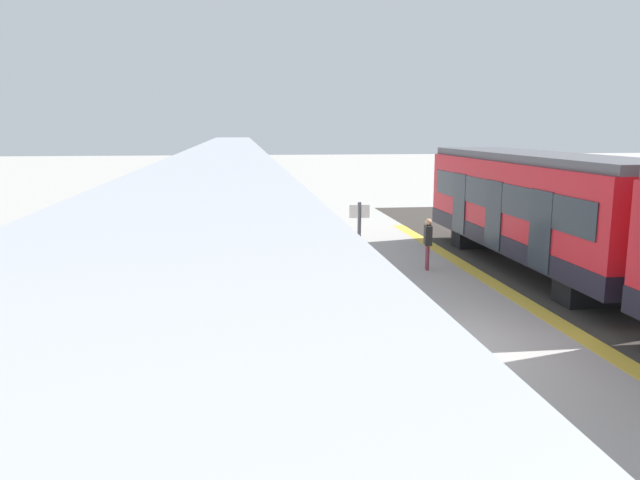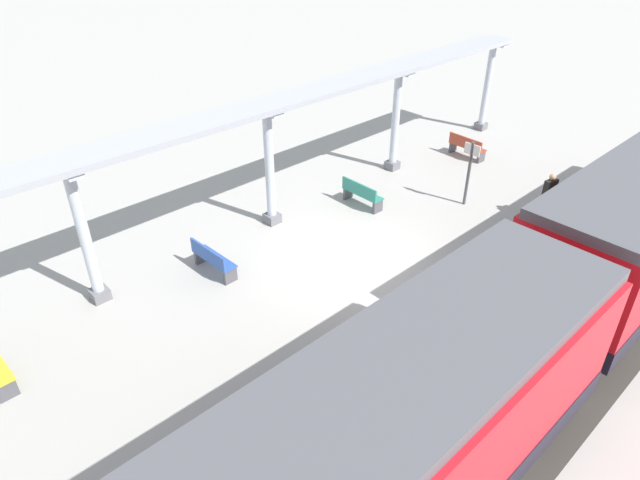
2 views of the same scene
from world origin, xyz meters
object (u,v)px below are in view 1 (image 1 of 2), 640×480
object	(u,v)px
canopy_pillar_third	(229,258)
platform_info_sign	(359,234)
train_near_carriage	(536,209)
canopy_pillar_second	(232,214)
canopy_pillar_nearest	(234,192)
canopy_pillar_fourth	(220,386)
bench_near_end	(274,245)
passenger_waiting_near_edge	(428,238)
bench_mid_platform	(284,292)
bench_extra_slot	(302,397)

from	to	relation	value
canopy_pillar_third	platform_info_sign	bearing A→B (deg)	-122.48
train_near_carriage	platform_info_sign	distance (m)	5.51
canopy_pillar_third	canopy_pillar_second	bearing A→B (deg)	-90.00
canopy_pillar_nearest	platform_info_sign	distance (m)	7.24
canopy_pillar_nearest	canopy_pillar_fourth	world-z (taller)	same
bench_near_end	platform_info_sign	size ratio (longest dim) A/B	0.69
passenger_waiting_near_edge	canopy_pillar_fourth	bearing A→B (deg)	64.66
train_near_carriage	canopy_pillar_fourth	distance (m)	14.77
train_near_carriage	canopy_pillar_fourth	xyz separation A→B (m)	(8.91, 11.78, 0.05)
bench_mid_platform	bench_near_end	bearing A→B (deg)	-90.94
canopy_pillar_second	bench_near_end	world-z (taller)	canopy_pillar_second
passenger_waiting_near_edge	canopy_pillar_nearest	bearing A→B (deg)	-42.68
bench_near_end	passenger_waiting_near_edge	distance (m)	5.04
canopy_pillar_second	bench_mid_platform	distance (m)	3.51
train_near_carriage	canopy_pillar_nearest	xyz separation A→B (m)	(8.91, -5.67, 0.05)
bench_extra_slot	platform_info_sign	world-z (taller)	platform_info_sign
train_near_carriage	canopy_pillar_nearest	distance (m)	10.56
train_near_carriage	canopy_pillar_fourth	world-z (taller)	canopy_pillar_fourth
canopy_pillar_second	canopy_pillar_third	bearing A→B (deg)	90.00
train_near_carriage	passenger_waiting_near_edge	size ratio (longest dim) A/B	7.41
canopy_pillar_nearest	canopy_pillar_third	world-z (taller)	same
canopy_pillar_nearest	bench_near_end	bearing A→B (deg)	112.69
bench_near_end	canopy_pillar_fourth	bearing A→B (deg)	84.94
passenger_waiting_near_edge	bench_mid_platform	bearing A→B (deg)	38.49
bench_extra_slot	passenger_waiting_near_edge	bearing A→B (deg)	-116.73
train_near_carriage	platform_info_sign	world-z (taller)	train_near_carriage
canopy_pillar_second	canopy_pillar_fourth	xyz separation A→B (m)	(0.00, 11.49, 0.00)
canopy_pillar_third	passenger_waiting_near_edge	world-z (taller)	canopy_pillar_third
canopy_pillar_nearest	bench_extra_slot	bearing A→B (deg)	94.01
canopy_pillar_fourth	bench_mid_platform	bearing A→B (deg)	-97.89
train_near_carriage	bench_near_end	xyz separation A→B (m)	(7.64, -2.62, -1.38)
bench_near_end	bench_extra_slot	world-z (taller)	same
canopy_pillar_fourth	canopy_pillar_third	bearing A→B (deg)	-90.00
canopy_pillar_second	bench_mid_platform	xyz separation A→B (m)	(-1.18, 2.98, -1.43)
platform_info_sign	passenger_waiting_near_edge	world-z (taller)	platform_info_sign
canopy_pillar_fourth	passenger_waiting_near_edge	distance (m)	13.47
train_near_carriage	bench_mid_platform	world-z (taller)	train_near_carriage
bench_extra_slot	platform_info_sign	bearing A→B (deg)	-106.25
train_near_carriage	bench_near_end	distance (m)	8.19
canopy_pillar_fourth	bench_near_end	distance (m)	14.53
canopy_pillar_second	passenger_waiting_near_edge	size ratio (longest dim) A/B	2.38
canopy_pillar_third	canopy_pillar_nearest	bearing A→B (deg)	-90.00
canopy_pillar_fourth	passenger_waiting_near_edge	world-z (taller)	canopy_pillar_fourth
canopy_pillar_nearest	canopy_pillar_second	world-z (taller)	same
bench_near_end	bench_extra_slot	distance (m)	11.64
train_near_carriage	canopy_pillar_third	distance (m)	10.80
canopy_pillar_fourth	platform_info_sign	distance (m)	11.66
canopy_pillar_nearest	bench_near_end	xyz separation A→B (m)	(-1.28, 3.05, -1.43)
canopy_pillar_fourth	bench_extra_slot	world-z (taller)	canopy_pillar_fourth
platform_info_sign	passenger_waiting_near_edge	size ratio (longest dim) A/B	1.41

